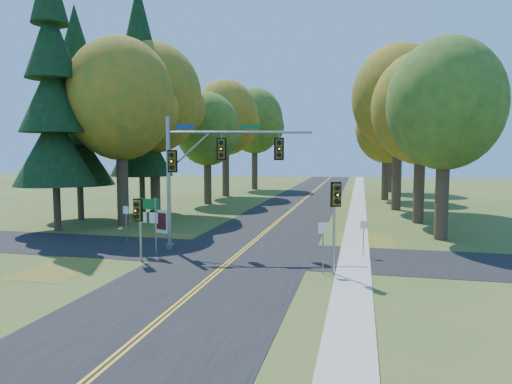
% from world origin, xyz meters
% --- Properties ---
extents(ground, '(160.00, 160.00, 0.00)m').
position_xyz_m(ground, '(0.00, 0.00, 0.00)').
color(ground, '#374E1B').
rests_on(ground, ground).
extents(road_main, '(8.00, 160.00, 0.02)m').
position_xyz_m(road_main, '(0.00, 0.00, 0.01)').
color(road_main, black).
rests_on(road_main, ground).
extents(road_cross, '(60.00, 6.00, 0.02)m').
position_xyz_m(road_cross, '(0.00, 2.00, 0.01)').
color(road_cross, black).
rests_on(road_cross, ground).
extents(centerline_left, '(0.10, 160.00, 0.01)m').
position_xyz_m(centerline_left, '(-0.10, 0.00, 0.03)').
color(centerline_left, gold).
rests_on(centerline_left, road_main).
extents(centerline_right, '(0.10, 160.00, 0.01)m').
position_xyz_m(centerline_right, '(0.10, 0.00, 0.03)').
color(centerline_right, gold).
rests_on(centerline_right, road_main).
extents(sidewalk_east, '(1.60, 160.00, 0.06)m').
position_xyz_m(sidewalk_east, '(6.20, 0.00, 0.03)').
color(sidewalk_east, '#9E998E').
rests_on(sidewalk_east, ground).
extents(leaf_patch_w_near, '(4.00, 6.00, 0.00)m').
position_xyz_m(leaf_patch_w_near, '(-6.50, 4.00, 0.01)').
color(leaf_patch_w_near, olive).
rests_on(leaf_patch_w_near, ground).
extents(leaf_patch_e, '(3.50, 8.00, 0.00)m').
position_xyz_m(leaf_patch_e, '(6.80, 6.00, 0.01)').
color(leaf_patch_e, olive).
rests_on(leaf_patch_e, ground).
extents(leaf_patch_w_far, '(3.00, 5.00, 0.00)m').
position_xyz_m(leaf_patch_w_far, '(-7.50, -3.00, 0.01)').
color(leaf_patch_w_far, olive).
rests_on(leaf_patch_w_far, ground).
extents(tree_w_a, '(8.00, 8.00, 14.15)m').
position_xyz_m(tree_w_a, '(-11.13, 9.38, 9.49)').
color(tree_w_a, '#38281C').
rests_on(tree_w_a, ground).
extents(tree_e_a, '(7.20, 7.20, 12.73)m').
position_xyz_m(tree_e_a, '(11.57, 8.77, 8.53)').
color(tree_e_a, '#38281C').
rests_on(tree_e_a, ground).
extents(tree_w_b, '(8.60, 8.60, 15.38)m').
position_xyz_m(tree_w_b, '(-11.72, 16.29, 10.37)').
color(tree_w_b, '#38281C').
rests_on(tree_w_b, ground).
extents(tree_e_b, '(7.60, 7.60, 13.33)m').
position_xyz_m(tree_e_b, '(10.97, 15.58, 8.90)').
color(tree_e_b, '#38281C').
rests_on(tree_e_b, ground).
extents(tree_w_c, '(6.80, 6.80, 11.91)m').
position_xyz_m(tree_w_c, '(-9.54, 24.47, 7.94)').
color(tree_w_c, '#38281C').
rests_on(tree_w_c, ground).
extents(tree_e_c, '(8.80, 8.80, 15.79)m').
position_xyz_m(tree_e_c, '(9.88, 23.69, 10.66)').
color(tree_e_c, '#38281C').
rests_on(tree_e_c, ground).
extents(tree_w_d, '(8.20, 8.20, 14.56)m').
position_xyz_m(tree_w_d, '(-10.13, 33.18, 9.78)').
color(tree_w_d, '#38281C').
rests_on(tree_w_d, ground).
extents(tree_e_d, '(7.00, 7.00, 12.32)m').
position_xyz_m(tree_e_d, '(9.26, 32.87, 8.24)').
color(tree_e_d, '#38281C').
rests_on(tree_e_d, ground).
extents(tree_w_e, '(8.40, 8.40, 14.97)m').
position_xyz_m(tree_w_e, '(-8.92, 44.09, 10.07)').
color(tree_w_e, '#38281C').
rests_on(tree_w_e, ground).
extents(tree_e_e, '(7.80, 7.80, 13.74)m').
position_xyz_m(tree_e_e, '(10.47, 43.58, 9.19)').
color(tree_e_e, '#38281C').
rests_on(tree_e_e, ground).
extents(pine_a, '(5.60, 5.60, 19.48)m').
position_xyz_m(pine_a, '(-14.50, 6.00, 9.18)').
color(pine_a, '#38281C').
rests_on(pine_a, ground).
extents(pine_b, '(5.60, 5.60, 17.31)m').
position_xyz_m(pine_b, '(-16.00, 11.00, 8.16)').
color(pine_b, '#38281C').
rests_on(pine_b, ground).
extents(pine_c, '(5.60, 5.60, 20.56)m').
position_xyz_m(pine_c, '(-13.00, 16.00, 9.69)').
color(pine_c, '#38281C').
rests_on(pine_c, ground).
extents(traffic_mast, '(8.18, 2.20, 7.56)m').
position_xyz_m(traffic_mast, '(-2.18, 2.38, 4.86)').
color(traffic_mast, gray).
rests_on(traffic_mast, ground).
extents(east_signal_pole, '(0.48, 0.57, 4.28)m').
position_xyz_m(east_signal_pole, '(5.37, -1.53, 3.24)').
color(east_signal_pole, '#96989E').
rests_on(east_signal_pole, ground).
extents(ped_signal_pole, '(0.51, 0.59, 3.25)m').
position_xyz_m(ped_signal_pole, '(-4.50, -1.13, 2.42)').
color(ped_signal_pole, '#9799A0').
rests_on(ped_signal_pole, ground).
extents(route_sign_cluster, '(1.45, 0.31, 3.15)m').
position_xyz_m(route_sign_cluster, '(-4.80, 0.52, 2.22)').
color(route_sign_cluster, gray).
rests_on(route_sign_cluster, ground).
extents(info_kiosk, '(1.13, 0.56, 1.60)m').
position_xyz_m(info_kiosk, '(-6.84, 6.74, 0.79)').
color(info_kiosk, white).
rests_on(info_kiosk, ground).
extents(reg_sign_e_north, '(0.37, 0.13, 1.99)m').
position_xyz_m(reg_sign_e_north, '(6.65, 2.72, 1.36)').
color(reg_sign_e_north, gray).
rests_on(reg_sign_e_north, ground).
extents(reg_sign_e_south, '(0.46, 0.13, 2.45)m').
position_xyz_m(reg_sign_e_south, '(4.82, -1.27, 1.68)').
color(reg_sign_e_south, gray).
rests_on(reg_sign_e_south, ground).
extents(reg_sign_w, '(0.43, 0.15, 2.30)m').
position_xyz_m(reg_sign_w, '(-7.78, 3.54, 1.57)').
color(reg_sign_w, gray).
rests_on(reg_sign_w, ground).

